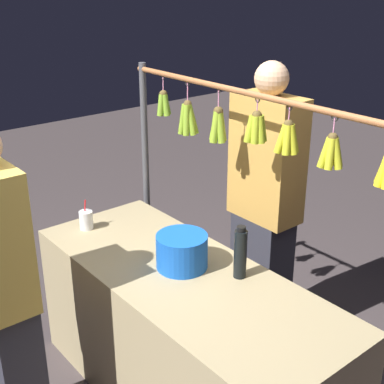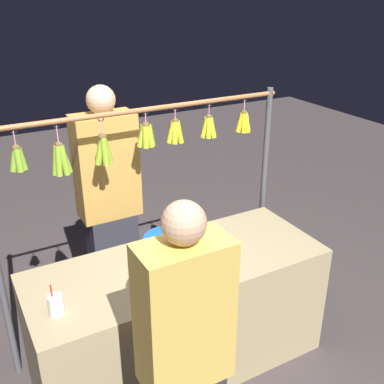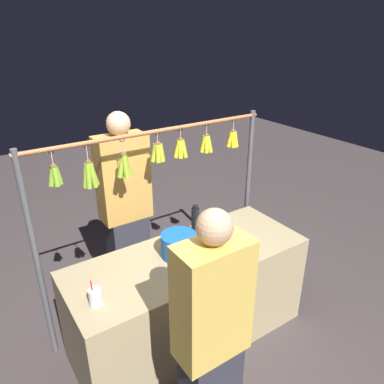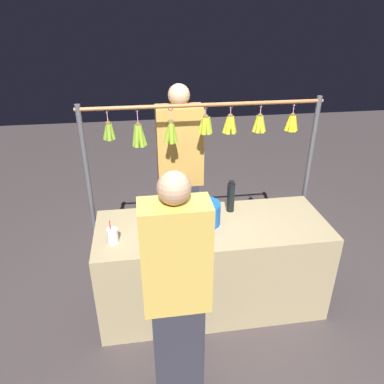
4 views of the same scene
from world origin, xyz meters
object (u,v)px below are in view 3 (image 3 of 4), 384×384
at_px(blue_bucket, 179,245).
at_px(water_bottle, 195,222).
at_px(drink_cup, 95,297).
at_px(vendor_person, 126,213).
at_px(customer_person, 211,346).

bearing_deg(blue_bucket, water_bottle, -148.02).
height_order(water_bottle, drink_cup, water_bottle).
distance_m(water_bottle, drink_cup, 1.02).
xyz_separation_m(water_bottle, vendor_person, (0.36, -0.55, -0.06)).
bearing_deg(drink_cup, vendor_person, -124.67).
bearing_deg(vendor_person, blue_bucket, 98.06).
height_order(blue_bucket, drink_cup, blue_bucket).
bearing_deg(vendor_person, water_bottle, 123.03).
bearing_deg(water_bottle, drink_cup, 18.46).
bearing_deg(drink_cup, customer_person, 121.05).
bearing_deg(blue_bucket, customer_person, 69.32).
relative_size(blue_bucket, customer_person, 0.16).
bearing_deg(vendor_person, customer_person, 82.27).
relative_size(drink_cup, vendor_person, 0.10).
relative_size(drink_cup, customer_person, 0.11).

